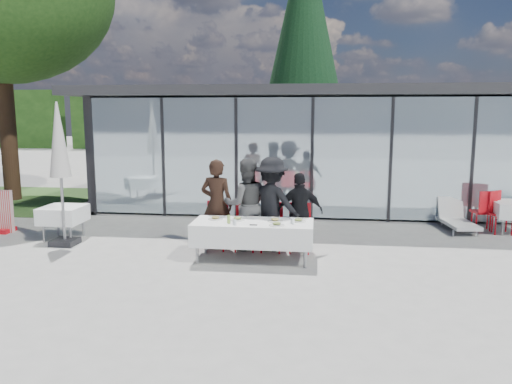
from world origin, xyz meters
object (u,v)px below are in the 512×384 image
diner_b (246,204)px  plate_b (237,219)px  diner_chair_b (246,223)px  plate_a (215,218)px  spare_chair_a (498,210)px  plate_extra (277,224)px  plate_c (275,220)px  dining_table (253,233)px  juice_bottle (229,219)px  plate_d (298,220)px  conifer_tree (304,34)px  lounger (456,219)px  diner_chair_c (272,224)px  spare_chair_b (485,209)px  diner_c (272,204)px  diner_chair_d (300,225)px  folded_eyeglasses (253,225)px  diner_d (300,212)px  diner_a (217,204)px  spare_table_left (63,215)px  diner_chair_a (217,223)px  market_umbrella (59,150)px

diner_b → plate_b: (-0.07, -0.67, -0.16)m
diner_chair_b → plate_a: bearing=-127.6°
diner_b → spare_chair_a: 6.02m
plate_b → plate_extra: bearing=-25.4°
plate_b → plate_c: size_ratio=1.00×
dining_table → juice_bottle: 0.55m
plate_c → plate_d: (0.44, 0.03, 0.00)m
juice_bottle → conifer_tree: 13.78m
plate_b → plate_d: bearing=0.6°
plate_a → lounger: bearing=29.8°
diner_chair_c → spare_chair_b: bearing=24.7°
plate_a → diner_chair_b: bearing=52.4°
dining_table → diner_c: bearing=69.4°
diner_chair_d → folded_eyeglasses: bearing=-127.5°
diner_d → plate_b: (-1.16, -0.67, -0.03)m
diner_a → diner_c: bearing=-172.9°
spare_chair_b → lounger: bearing=167.3°
plate_c → juice_bottle: juice_bottle is taller
diner_chair_c → plate_a: (-1.02, -0.65, 0.24)m
plate_c → spare_chair_a: spare_chair_a is taller
spare_table_left → diner_d: bearing=-3.1°
diner_chair_c → diner_chair_a: bearing=180.0°
diner_b → market_umbrella: size_ratio=0.62×
diner_chair_a → spare_table_left: diner_chair_a is taller
lounger → conifer_tree: bearing=112.9°
diner_chair_a → lounger: 5.86m
plate_a → folded_eyeglasses: (0.79, -0.40, -0.02)m
diner_d → folded_eyeglasses: diner_d is taller
folded_eyeglasses → spare_table_left: folded_eyeglasses is taller
plate_b → spare_chair_b: 6.14m
plate_a → market_umbrella: 3.63m
plate_d → diner_chair_d: bearing=89.8°
juice_bottle → spare_chair_b: size_ratio=0.16×
diner_chair_d → market_umbrella: (-4.97, -0.15, 1.47)m
plate_a → plate_d: bearing=0.1°
diner_chair_d → folded_eyeglasses: size_ratio=6.96×
diner_b → lounger: bearing=-170.0°
plate_b → conifer_tree: (0.83, 12.45, 5.21)m
lounger → market_umbrella: bearing=-163.8°
diner_chair_d → spare_chair_a: same height
plate_b → plate_extra: (0.79, -0.37, 0.00)m
folded_eyeglasses → spare_chair_a: bearing=30.8°
diner_chair_d → conifer_tree: 13.00m
spare_table_left → spare_chair_a: spare_chair_a is taller
diner_c → plate_b: bearing=67.8°
diner_a → diner_d: (1.70, 0.00, -0.12)m
plate_c → market_umbrella: market_umbrella is taller
spare_chair_a → lounger: size_ratio=0.70×
plate_c → plate_b: bearing=178.5°
diner_chair_d → folded_eyeglasses: diner_chair_d is taller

